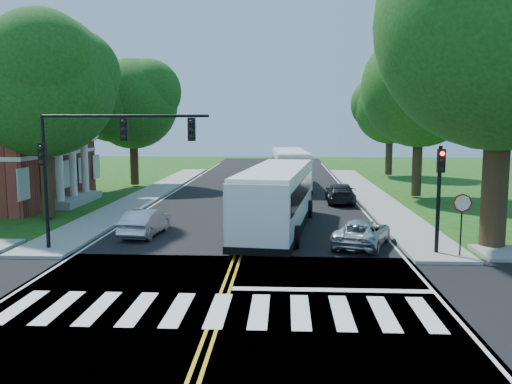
# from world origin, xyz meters

# --- Properties ---
(ground) EXTENTS (140.00, 140.00, 0.00)m
(ground) POSITION_xyz_m (0.00, 0.00, 0.00)
(ground) COLOR #174711
(ground) RESTS_ON ground
(road) EXTENTS (14.00, 96.00, 0.01)m
(road) POSITION_xyz_m (0.00, 18.00, 0.01)
(road) COLOR black
(road) RESTS_ON ground
(cross_road) EXTENTS (60.00, 12.00, 0.01)m
(cross_road) POSITION_xyz_m (0.00, 0.00, 0.01)
(cross_road) COLOR black
(cross_road) RESTS_ON ground
(center_line) EXTENTS (0.36, 70.00, 0.01)m
(center_line) POSITION_xyz_m (0.00, 22.00, 0.01)
(center_line) COLOR gold
(center_line) RESTS_ON road
(edge_line_w) EXTENTS (0.12, 70.00, 0.01)m
(edge_line_w) POSITION_xyz_m (-6.80, 22.00, 0.01)
(edge_line_w) COLOR silver
(edge_line_w) RESTS_ON road
(edge_line_e) EXTENTS (0.12, 70.00, 0.01)m
(edge_line_e) POSITION_xyz_m (6.80, 22.00, 0.01)
(edge_line_e) COLOR silver
(edge_line_e) RESTS_ON road
(crosswalk) EXTENTS (12.60, 3.00, 0.01)m
(crosswalk) POSITION_xyz_m (0.00, -0.50, 0.02)
(crosswalk) COLOR silver
(crosswalk) RESTS_ON road
(stop_bar) EXTENTS (6.60, 0.40, 0.01)m
(stop_bar) POSITION_xyz_m (3.50, 1.60, 0.02)
(stop_bar) COLOR silver
(stop_bar) RESTS_ON road
(sidewalk_nw) EXTENTS (2.60, 40.00, 0.15)m
(sidewalk_nw) POSITION_xyz_m (-8.30, 25.00, 0.07)
(sidewalk_nw) COLOR gray
(sidewalk_nw) RESTS_ON ground
(sidewalk_ne) EXTENTS (2.60, 40.00, 0.15)m
(sidewalk_ne) POSITION_xyz_m (8.30, 25.00, 0.07)
(sidewalk_ne) COLOR gray
(sidewalk_ne) RESTS_ON ground
(tree_ne_big) EXTENTS (10.80, 10.80, 14.91)m
(tree_ne_big) POSITION_xyz_m (11.00, 8.00, 9.62)
(tree_ne_big) COLOR black
(tree_ne_big) RESTS_ON ground
(tree_west_near) EXTENTS (8.00, 8.00, 11.40)m
(tree_west_near) POSITION_xyz_m (-11.50, 14.00, 7.53)
(tree_west_near) COLOR black
(tree_west_near) RESTS_ON ground
(tree_west_far) EXTENTS (7.60, 7.60, 10.67)m
(tree_west_far) POSITION_xyz_m (-11.00, 30.00, 7.00)
(tree_west_far) COLOR black
(tree_west_far) RESTS_ON ground
(tree_east_mid) EXTENTS (8.40, 8.40, 11.93)m
(tree_east_mid) POSITION_xyz_m (11.50, 24.00, 7.86)
(tree_east_mid) COLOR black
(tree_east_mid) RESTS_ON ground
(tree_east_far) EXTENTS (7.20, 7.20, 10.34)m
(tree_east_far) POSITION_xyz_m (12.50, 40.00, 6.86)
(tree_east_far) COLOR black
(tree_east_far) RESTS_ON ground
(signal_nw) EXTENTS (7.15, 0.46, 5.66)m
(signal_nw) POSITION_xyz_m (-5.86, 6.43, 4.38)
(signal_nw) COLOR black
(signal_nw) RESTS_ON ground
(signal_ne) EXTENTS (0.30, 0.46, 4.40)m
(signal_ne) POSITION_xyz_m (8.20, 6.44, 2.96)
(signal_ne) COLOR black
(signal_ne) RESTS_ON ground
(stop_sign) EXTENTS (0.76, 0.08, 2.53)m
(stop_sign) POSITION_xyz_m (9.00, 5.98, 2.03)
(stop_sign) COLOR black
(stop_sign) RESTS_ON ground
(bus_lead) EXTENTS (4.14, 12.66, 3.22)m
(bus_lead) POSITION_xyz_m (1.52, 11.45, 1.71)
(bus_lead) COLOR white
(bus_lead) RESTS_ON road
(bus_follow) EXTENTS (3.43, 12.23, 3.13)m
(bus_follow) POSITION_xyz_m (2.33, 29.64, 1.66)
(bus_follow) COLOR white
(bus_follow) RESTS_ON road
(hatchback) EXTENTS (1.78, 4.09, 1.31)m
(hatchback) POSITION_xyz_m (-4.83, 9.83, 0.67)
(hatchback) COLOR silver
(hatchback) RESTS_ON road
(suv) EXTENTS (3.31, 4.70, 1.19)m
(suv) POSITION_xyz_m (5.37, 8.09, 0.61)
(suv) COLOR silver
(suv) RESTS_ON road
(dark_sedan) EXTENTS (1.95, 4.64, 1.34)m
(dark_sedan) POSITION_xyz_m (5.69, 21.04, 0.68)
(dark_sedan) COLOR black
(dark_sedan) RESTS_ON road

